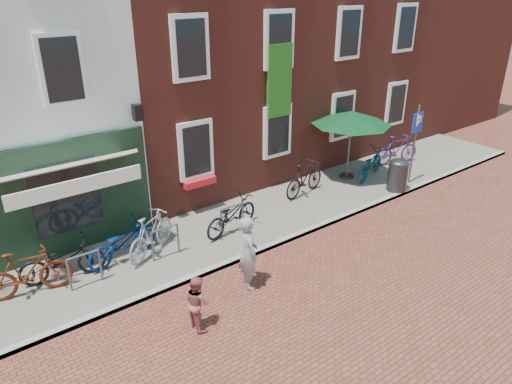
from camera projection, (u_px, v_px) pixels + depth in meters
ground at (243, 261)px, 11.83m from camera, size 80.00×80.00×0.00m
sidewalk at (241, 225)px, 13.45m from camera, size 24.00×3.00×0.10m
building_brick_mid at (168, 25)px, 15.94m from camera, size 6.00×8.00×10.00m
building_brick_right at (300, 17)px, 19.25m from camera, size 6.00×8.00×10.00m
filler_right at (399, 22)px, 23.04m from camera, size 7.00×8.00×9.00m
litter_bin at (398, 173)px, 15.30m from camera, size 0.63×0.63×1.16m
parking_sign at (416, 134)px, 15.40m from camera, size 0.50×0.08×2.68m
parasol at (352, 115)px, 15.62m from camera, size 2.67×2.67×2.46m
woman at (248, 252)px, 10.52m from camera, size 0.58×0.73×1.77m
boy at (197, 302)px, 9.37m from camera, size 0.47×0.59×1.18m
bicycle_0 at (62, 260)px, 10.76m from camera, size 1.99×1.05×0.99m
bicycle_1 at (27, 273)px, 10.20m from camera, size 1.90×0.87×1.10m
bicycle_2 at (122, 242)px, 11.48m from camera, size 1.98×1.00×0.99m
bicycle_3 at (151, 234)px, 11.76m from camera, size 1.85×1.37×1.10m
bicycle_4 at (231, 215)px, 12.82m from camera, size 1.99×1.08×0.99m
bicycle_5 at (305, 178)px, 15.00m from camera, size 1.90×0.85×1.10m
bicycle_6 at (371, 164)px, 16.36m from camera, size 2.01×1.24×0.99m
bicycle_7 at (397, 150)px, 17.53m from camera, size 1.91×0.95×1.10m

